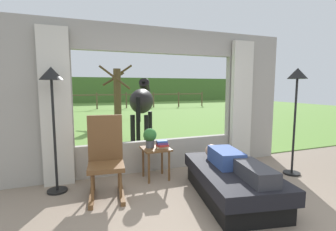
{
  "coord_description": "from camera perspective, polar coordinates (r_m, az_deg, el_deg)",
  "views": [
    {
      "loc": [
        -1.43,
        -1.94,
        1.52
      ],
      "look_at": [
        0.0,
        1.8,
        1.05
      ],
      "focal_mm": 26.32,
      "sensor_mm": 36.0,
      "label": 1
    }
  ],
  "objects": [
    {
      "name": "back_wall_with_window",
      "position": [
        4.45,
        -2.12,
        3.2
      ],
      "size": [
        5.2,
        0.12,
        2.55
      ],
      "color": "#9E998E",
      "rests_on": "ground_plane"
    },
    {
      "name": "curtain_panel_left",
      "position": [
        4.08,
        -24.5,
        1.59
      ],
      "size": [
        0.44,
        0.1,
        2.4
      ],
      "primitive_type": "cube",
      "color": "beige",
      "rests_on": "ground_plane"
    },
    {
      "name": "curtain_panel_right",
      "position": [
        5.13,
        16.6,
        2.84
      ],
      "size": [
        0.44,
        0.1,
        2.4
      ],
      "primitive_type": "cube",
      "color": "beige",
      "rests_on": "ground_plane"
    },
    {
      "name": "outdoor_pasture_lawn",
      "position": [
        15.24,
        -15.42,
        0.76
      ],
      "size": [
        36.0,
        21.68,
        0.02
      ],
      "primitive_type": "cube",
      "color": "olive",
      "rests_on": "ground_plane"
    },
    {
      "name": "distant_hill_ridge",
      "position": [
        24.99,
        -17.71,
        5.64
      ],
      "size": [
        36.0,
        2.0,
        2.4
      ],
      "primitive_type": "cube",
      "color": "#486C30",
      "rests_on": "ground_plane"
    },
    {
      "name": "recliner_sofa",
      "position": [
        3.6,
        14.47,
        -14.74
      ],
      "size": [
        1.21,
        1.84,
        0.42
      ],
      "rotation": [
        0.0,
        0.0,
        -0.19
      ],
      "color": "black",
      "rests_on": "ground_plane"
    },
    {
      "name": "reclining_person",
      "position": [
        3.46,
        15.09,
        -10.3
      ],
      "size": [
        0.45,
        1.43,
        0.22
      ],
      "rotation": [
        0.0,
        0.0,
        -0.19
      ],
      "color": "#334C8C",
      "rests_on": "recliner_sofa"
    },
    {
      "name": "rocking_chair",
      "position": [
        3.6,
        -14.22,
        -9.23
      ],
      "size": [
        0.53,
        0.73,
        1.12
      ],
      "rotation": [
        0.0,
        0.0,
        -0.11
      ],
      "color": "brown",
      "rests_on": "ground_plane"
    },
    {
      "name": "side_table",
      "position": [
        4.11,
        -2.85,
        -8.77
      ],
      "size": [
        0.44,
        0.44,
        0.52
      ],
      "color": "brown",
      "rests_on": "ground_plane"
    },
    {
      "name": "potted_plant",
      "position": [
        4.07,
        -4.21,
        -4.9
      ],
      "size": [
        0.22,
        0.22,
        0.32
      ],
      "color": "#4C5156",
      "rests_on": "side_table"
    },
    {
      "name": "book_stack",
      "position": [
        4.04,
        -1.34,
        -6.69
      ],
      "size": [
        0.21,
        0.17,
        0.13
      ],
      "color": "beige",
      "rests_on": "side_table"
    },
    {
      "name": "floor_lamp_left",
      "position": [
        3.79,
        -25.28,
        4.97
      ],
      "size": [
        0.32,
        0.32,
        1.79
      ],
      "color": "black",
      "rests_on": "ground_plane"
    },
    {
      "name": "floor_lamp_right",
      "position": [
        4.69,
        27.65,
        5.43
      ],
      "size": [
        0.32,
        0.32,
        1.83
      ],
      "color": "black",
      "rests_on": "ground_plane"
    },
    {
      "name": "horse",
      "position": [
        6.17,
        -6.0,
        3.26
      ],
      "size": [
        1.03,
        1.79,
        1.73
      ],
      "rotation": [
        0.0,
        0.0,
        -0.39
      ],
      "color": "black",
      "rests_on": "outdoor_pasture_lawn"
    },
    {
      "name": "pasture_tree",
      "position": [
        11.13,
        -11.65,
        5.2
      ],
      "size": [
        1.5,
        1.46,
        2.48
      ],
      "color": "#4C3823",
      "rests_on": "outdoor_pasture_lawn"
    },
    {
      "name": "pasture_fence_line",
      "position": [
        17.25,
        -16.17,
        3.85
      ],
      "size": [
        16.1,
        0.1,
        1.1
      ],
      "color": "brown",
      "rests_on": "outdoor_pasture_lawn"
    }
  ]
}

